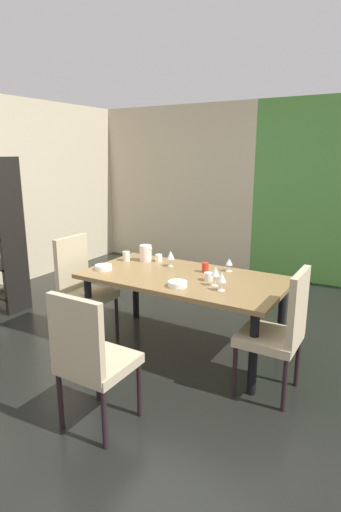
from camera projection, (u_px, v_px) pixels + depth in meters
name	position (u px, v px, depth m)	size (l,w,h in m)	color
ground_plane	(136.00, 349.00, 3.85)	(5.44, 6.09, 0.02)	black
back_panel_interior	(174.00, 186.00, 6.68)	(2.80, 0.10, 2.57)	beige
dining_table	(183.00, 284.00, 3.69)	(1.85, 0.97, 0.73)	olive
chair_head_near	(90.00, 356.00, 2.59)	(0.44, 0.44, 0.98)	tan
chair_right_near	(281.00, 328.00, 2.98)	(0.44, 0.44, 1.01)	tan
chair_left_near	(81.00, 284.00, 3.96)	(0.45, 0.44, 1.03)	tan
wine_glass_rear	(229.00, 262.00, 3.79)	(0.07, 0.07, 0.13)	silver
wine_glass_left	(215.00, 272.00, 3.36)	(0.07, 0.07, 0.17)	silver
wine_glass_west	(222.00, 278.00, 3.24)	(0.07, 0.07, 0.16)	silver
wine_glass_near_window	(171.00, 255.00, 3.95)	(0.08, 0.08, 0.16)	silver
serving_bowl_right	(103.00, 267.00, 3.85)	(0.16, 0.16, 0.05)	white
serving_bowl_corner	(178.00, 284.00, 3.37)	(0.16, 0.16, 0.05)	white
cup_south	(205.00, 267.00, 3.77)	(0.06, 0.06, 0.09)	red
cup_east	(159.00, 258.00, 4.14)	(0.07, 0.07, 0.08)	white
cup_center	(209.00, 277.00, 3.52)	(0.08, 0.08, 0.07)	silver
cup_near_shelf	(126.00, 256.00, 4.17)	(0.08, 0.08, 0.10)	silver
pitcher_north	(146.00, 253.00, 4.15)	(0.14, 0.13, 0.17)	silver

